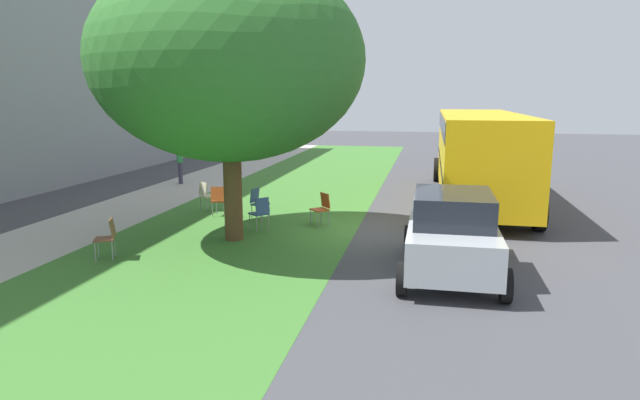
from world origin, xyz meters
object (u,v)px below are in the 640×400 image
Objects in this scene: chair_0 at (322,207)px; pedestrian_0 at (180,160)px; chair_3 at (108,235)px; parked_car at (452,233)px; school_bus at (479,148)px; chair_4 at (258,201)px; street_tree at (229,61)px; chair_5 at (206,194)px; chair_2 at (219,199)px; chair_1 at (260,211)px.

pedestrian_0 reaches higher than chair_0.
chair_3 is 0.52× the size of pedestrian_0.
parked_car is 8.17m from school_bus.
chair_4 is 6.49m from parked_car.
chair_0 is 6.42m from school_bus.
street_tree reaches higher than parked_car.
school_bus reaches higher than chair_3.
chair_2 is at bearing -134.46° from chair_5.
chair_0 is (1.86, -1.81, -3.72)m from street_tree.
street_tree is 3.86m from chair_1.
chair_4 is at bearing -137.62° from pedestrian_0.
chair_0 is at bearing -99.67° from chair_2.
parked_car is (-1.64, -5.08, -3.40)m from street_tree.
street_tree is at bearing 135.81° from chair_0.
chair_5 is (5.14, -0.05, 0.00)m from chair_3.
school_bus is (8.04, -1.10, 0.92)m from parked_car.
chair_0 is 1.00× the size of chair_2.
pedestrian_0 is at bearing 33.52° from chair_5.
chair_4 is at bearing 53.19° from parked_car.
school_bus reaches higher than chair_4.
chair_0 is at bearing -101.27° from chair_4.
pedestrian_0 is (9.78, 3.02, 0.41)m from chair_3.
chair_0 is 5.52m from chair_3.
street_tree is 7.46× the size of chair_4.
street_tree reaches higher than school_bus.
chair_5 is at bearing 66.65° from chair_4.
school_bus reaches higher than chair_0.
chair_1 is at bearing -131.29° from chair_5.
chair_1 is at bearing 132.98° from school_bus.
chair_1 is at bearing -38.74° from chair_3.
chair_4 and chair_5 have the same top height.
chair_1 is at bearing -159.66° from chair_4.
school_bus is 11.39m from pedestrian_0.
school_bus reaches higher than chair_1.
chair_2 is (0.54, 3.15, 0.00)m from chair_0.
school_bus is at bearing -96.66° from pedestrian_0.
chair_1 is 1.00× the size of chair_2.
chair_4 is at bearing 2.74° from street_tree.
chair_3 is at bearing 141.26° from chair_1.
chair_4 is 7.42m from pedestrian_0.
chair_5 is (0.67, 0.69, 0.00)m from chair_2.
chair_3 is (-3.04, 2.44, 0.00)m from chair_1.
chair_2 is 0.08× the size of school_bus.
street_tree is 4.73m from chair_3.
pedestrian_0 is at bearing 17.18° from chair_3.
chair_3 is 10.24m from pedestrian_0.
chair_3 is 1.00× the size of chair_4.
chair_4 is (-0.15, -1.23, 0.00)m from chair_2.
street_tree is at bearing 72.11° from parked_car.
chair_3 is (-4.46, 0.74, 0.00)m from chair_2.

